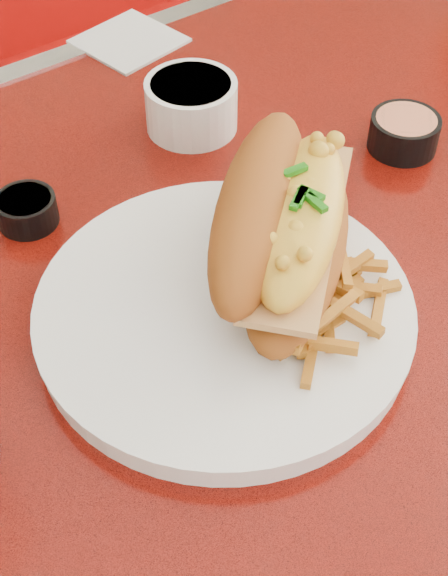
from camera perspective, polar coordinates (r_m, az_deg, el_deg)
ground at (r=1.38m, az=6.99°, el=-18.66°), size 8.00×8.00×0.00m
diner_table at (r=0.87m, az=10.56°, el=-1.71°), size 1.23×0.83×0.77m
booth_bench_far at (r=1.58m, az=-11.93°, el=8.31°), size 1.20×0.51×0.90m
dinner_plate at (r=0.62m, az=0.00°, el=-1.77°), size 0.32×0.32×0.02m
mac_hoagie at (r=0.62m, az=4.29°, el=4.65°), size 0.25×0.24×0.10m
fries_pile at (r=0.61m, az=6.80°, el=-0.26°), size 0.11×0.10×0.03m
fork at (r=0.65m, az=5.12°, el=1.44°), size 0.02×0.14×0.00m
gravy_ramekin at (r=0.81m, az=-2.34°, el=12.96°), size 0.09×0.09×0.05m
sauce_cup_left at (r=0.73m, az=-13.86°, el=5.48°), size 0.07×0.07×0.03m
sauce_cup_right at (r=0.81m, az=12.69°, el=10.80°), size 0.09×0.09×0.03m
paper_napkin at (r=0.97m, az=-6.76°, el=17.05°), size 0.12×0.12×0.00m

